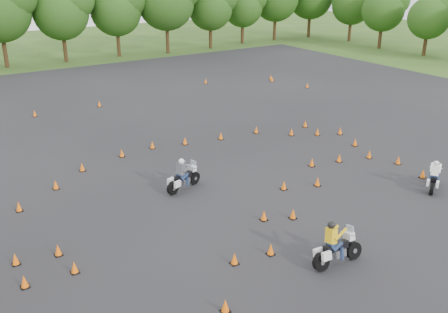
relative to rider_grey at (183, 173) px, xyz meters
The scene contains 7 objects.
ground 4.72m from the rider_grey, 58.32° to the right, with size 140.00×140.00×0.00m, color #2D5119.
asphalt_pad 3.30m from the rider_grey, 40.09° to the left, with size 62.00×62.00×0.00m, color black.
treeline 31.64m from the rider_grey, 84.54° to the left, with size 86.68×32.38×10.50m.
traffic_cones 2.81m from the rider_grey, 35.33° to the left, with size 36.82×33.38×0.45m.
rider_grey is the anchor object (origin of this frame).
rider_yellow 9.15m from the rider_grey, 79.85° to the right, with size 2.26×0.69×1.74m, color gold, non-canonical shape.
rider_white 12.41m from the rider_grey, 33.14° to the right, with size 2.03×0.62×1.57m, color white, non-canonical shape.
Camera 1 is at (-13.09, -16.00, 10.64)m, focal length 40.00 mm.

